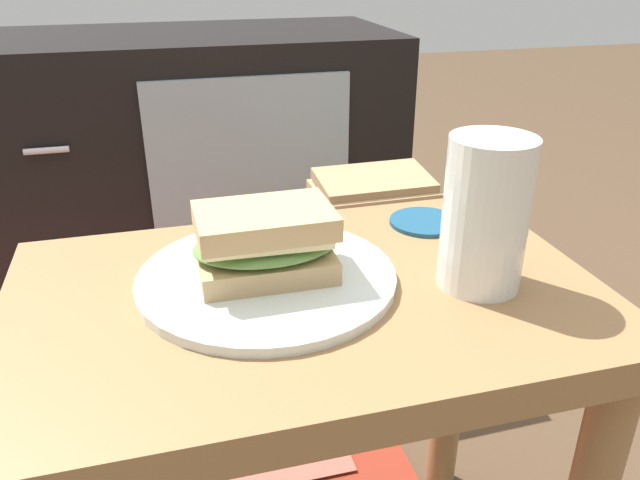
{
  "coord_description": "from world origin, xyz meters",
  "views": [
    {
      "loc": [
        -0.12,
        -0.5,
        0.76
      ],
      "look_at": [
        0.01,
        0.0,
        0.51
      ],
      "focal_mm": 35.16,
      "sensor_mm": 36.0,
      "label": 1
    }
  ],
  "objects": [
    {
      "name": "plate",
      "position": [
        -0.03,
        0.02,
        0.47
      ],
      "size": [
        0.25,
        0.25,
        0.01
      ],
      "primitive_type": "cylinder",
      "color": "silver",
      "rests_on": "side_table"
    },
    {
      "name": "sandwich_front",
      "position": [
        -0.03,
        0.02,
        0.5
      ],
      "size": [
        0.14,
        0.09,
        0.07
      ],
      "color": "tan",
      "rests_on": "plate"
    },
    {
      "name": "area_rug",
      "position": [
        -0.28,
        0.51,
        0.0
      ],
      "size": [
        0.98,
        0.79,
        0.01
      ],
      "color": "maroon",
      "rests_on": "ground"
    },
    {
      "name": "paper_bag",
      "position": [
        0.24,
        0.47,
        0.19
      ],
      "size": [
        0.21,
        0.14,
        0.39
      ],
      "color": "tan",
      "rests_on": "ground"
    },
    {
      "name": "coaster",
      "position": [
        0.17,
        0.11,
        0.46
      ],
      "size": [
        0.08,
        0.08,
        0.01
      ],
      "primitive_type": "cylinder",
      "color": "navy",
      "rests_on": "side_table"
    },
    {
      "name": "side_table",
      "position": [
        0.0,
        0.0,
        0.37
      ],
      "size": [
        0.56,
        0.36,
        0.46
      ],
      "color": "olive",
      "rests_on": "ground"
    },
    {
      "name": "beer_glass",
      "position": [
        0.16,
        -0.03,
        0.53
      ],
      "size": [
        0.08,
        0.08,
        0.14
      ],
      "color": "silver",
      "rests_on": "side_table"
    },
    {
      "name": "tv_cabinet",
      "position": [
        -0.06,
        0.95,
        0.29
      ],
      "size": [
        0.96,
        0.46,
        0.58
      ],
      "color": "black",
      "rests_on": "ground"
    }
  ]
}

